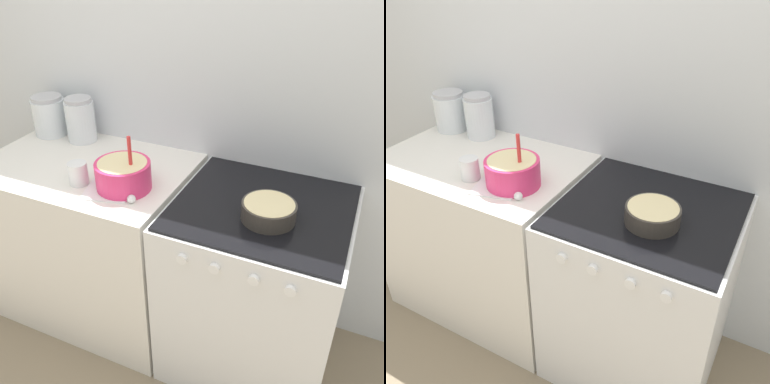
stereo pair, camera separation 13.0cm
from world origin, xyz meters
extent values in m
plane|color=gray|center=(0.00, 0.00, 0.00)|extent=(12.00, 12.00, 0.00)
cube|color=silver|center=(0.00, 0.70, 1.20)|extent=(4.98, 0.05, 2.40)
cube|color=silver|center=(-0.50, 0.34, 0.44)|extent=(0.99, 0.68, 0.89)
cube|color=silver|center=(0.38, 0.34, 0.44)|extent=(0.73, 0.68, 0.88)
cube|color=black|center=(0.38, 0.34, 0.88)|extent=(0.70, 0.65, 0.01)
cylinder|color=white|center=(0.18, -0.01, 0.81)|extent=(0.04, 0.02, 0.04)
cylinder|color=white|center=(0.31, -0.01, 0.81)|extent=(0.04, 0.02, 0.04)
cylinder|color=white|center=(0.45, -0.01, 0.81)|extent=(0.04, 0.02, 0.04)
cylinder|color=white|center=(0.58, -0.01, 0.81)|extent=(0.04, 0.02, 0.04)
cylinder|color=#E0336B|center=(-0.21, 0.23, 0.95)|extent=(0.24, 0.24, 0.12)
cylinder|color=beige|center=(-0.21, 0.23, 0.98)|extent=(0.21, 0.21, 0.07)
cylinder|color=red|center=(-0.17, 0.23, 1.02)|extent=(0.02, 0.02, 0.23)
cylinder|color=#38332D|center=(0.42, 0.26, 0.92)|extent=(0.21, 0.21, 0.07)
cylinder|color=beige|center=(0.42, 0.26, 0.93)|extent=(0.19, 0.19, 0.06)
cylinder|color=silver|center=(-0.87, 0.57, 0.99)|extent=(0.18, 0.18, 0.19)
cylinder|color=red|center=(-0.87, 0.57, 0.95)|extent=(0.15, 0.15, 0.12)
cylinder|color=#B2B2B7|center=(-0.87, 0.57, 1.09)|extent=(0.16, 0.16, 0.02)
cylinder|color=silver|center=(-0.67, 0.57, 0.99)|extent=(0.15, 0.15, 0.21)
cylinder|color=silver|center=(-0.67, 0.57, 0.95)|extent=(0.13, 0.13, 0.13)
cylinder|color=#B2B2B7|center=(-0.67, 0.57, 1.11)|extent=(0.14, 0.14, 0.02)
cylinder|color=silver|center=(-0.41, 0.18, 0.94)|extent=(0.08, 0.08, 0.10)
cube|color=white|center=(-0.26, 0.20, 0.89)|extent=(0.24, 0.25, 0.01)
cylinder|color=white|center=(-0.17, 0.14, 0.90)|extent=(0.09, 0.01, 0.01)
sphere|color=white|center=(-0.12, 0.14, 0.91)|extent=(0.04, 0.04, 0.04)
camera|label=1|loc=(0.70, -1.10, 1.84)|focal=40.00mm
camera|label=2|loc=(0.82, -1.04, 1.84)|focal=40.00mm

